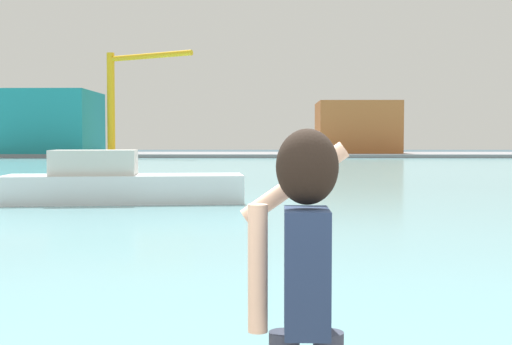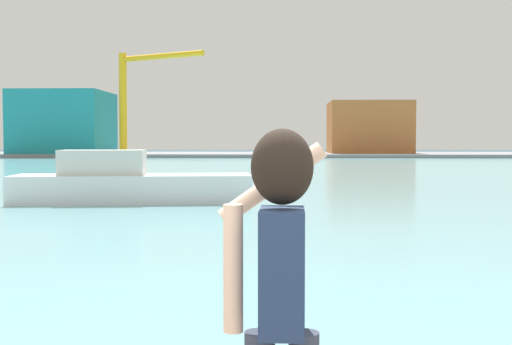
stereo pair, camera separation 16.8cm
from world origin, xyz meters
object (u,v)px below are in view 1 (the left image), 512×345
at_px(person_photographer, 304,278).
at_px(warehouse_right, 357,128).
at_px(boat_moored, 119,184).
at_px(warehouse_left, 51,122).
at_px(port_crane, 123,89).

bearing_deg(person_photographer, warehouse_right, -6.70).
bearing_deg(warehouse_right, boat_moored, -104.20).
relative_size(warehouse_left, warehouse_right, 1.11).
bearing_deg(warehouse_right, warehouse_left, -175.47).
height_order(person_photographer, boat_moored, person_photographer).
xyz_separation_m(person_photographer, warehouse_right, (12.64, 91.90, 2.46)).
xyz_separation_m(person_photographer, port_crane, (-18.58, 83.01, 7.30)).
relative_size(boat_moored, warehouse_left, 0.69).
height_order(person_photographer, warehouse_left, warehouse_left).
xyz_separation_m(warehouse_right, port_crane, (-31.22, -8.89, 4.85)).
bearing_deg(boat_moored, warehouse_left, 103.19).
distance_m(boat_moored, warehouse_right, 73.63).
bearing_deg(person_photographer, boat_moored, 15.84).
distance_m(person_photographer, boat_moored, 21.31).
bearing_deg(port_crane, warehouse_right, 15.90).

